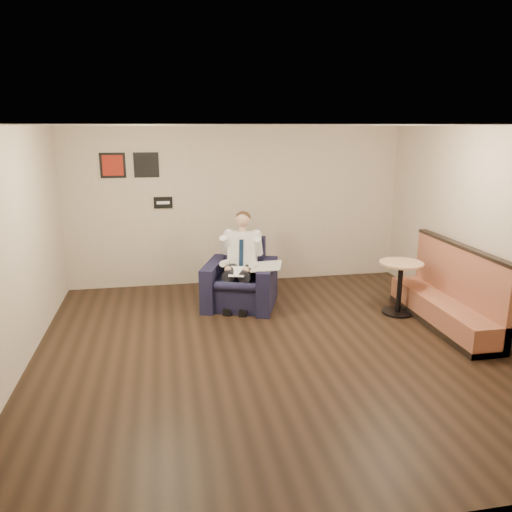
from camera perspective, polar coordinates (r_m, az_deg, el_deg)
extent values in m
plane|color=black|center=(6.54, 1.90, -10.61)|extent=(6.00, 6.00, 0.00)
cube|color=beige|center=(8.98, -2.18, 5.73)|extent=(6.00, 0.02, 2.80)
cube|color=beige|center=(3.36, 13.38, -10.20)|extent=(6.00, 0.02, 2.80)
cube|color=beige|center=(6.18, -26.29, 0.10)|extent=(0.02, 6.00, 2.80)
cube|color=beige|center=(7.33, 25.57, 2.27)|extent=(0.02, 6.00, 2.80)
cube|color=white|center=(5.92, 2.13, 14.73)|extent=(6.00, 6.00, 0.02)
cube|color=black|center=(8.85, -10.57, 6.02)|extent=(0.32, 0.02, 0.20)
cube|color=maroon|center=(8.82, -16.05, 9.92)|extent=(0.42, 0.03, 0.42)
cube|color=black|center=(8.78, -12.42, 10.13)|extent=(0.42, 0.03, 0.42)
cube|color=black|center=(7.89, -1.81, -2.10)|extent=(1.36, 1.36, 1.03)
cube|color=white|center=(7.62, -2.16, -1.78)|extent=(0.32, 0.39, 0.01)
cube|color=silver|center=(7.67, 1.21, -1.15)|extent=(0.59, 0.67, 0.01)
cube|color=black|center=(7.89, -2.57, -4.58)|extent=(0.59, 0.59, 0.39)
cube|color=#28CC55|center=(7.80, -2.71, -3.27)|extent=(0.47, 0.41, 0.01)
cylinder|color=white|center=(7.97, -1.88, -2.61)|extent=(0.09, 0.09, 0.08)
cube|color=black|center=(7.96, -2.72, -2.90)|extent=(0.13, 0.07, 0.01)
cube|color=#98543B|center=(7.59, 20.81, -3.28)|extent=(0.54, 2.26, 1.16)
cylinder|color=tan|center=(7.89, 16.08, -3.53)|extent=(0.85, 0.85, 0.81)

